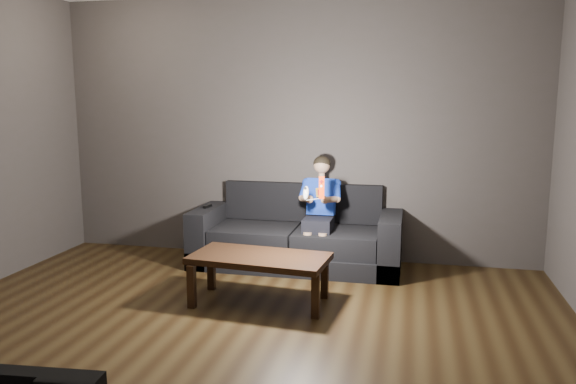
# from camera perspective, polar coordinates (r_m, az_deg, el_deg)

# --- Properties ---
(floor) EXTENTS (5.00, 5.00, 0.00)m
(floor) POSITION_cam_1_polar(r_m,az_deg,el_deg) (3.79, -7.63, -16.58)
(floor) COLOR black
(floor) RESTS_ON ground
(back_wall) EXTENTS (5.00, 0.04, 2.70)m
(back_wall) POSITION_cam_1_polar(r_m,az_deg,el_deg) (5.82, 0.59, 6.42)
(back_wall) COLOR #3E3935
(back_wall) RESTS_ON ground
(sofa) EXTENTS (2.06, 0.89, 0.79)m
(sofa) POSITION_cam_1_polar(r_m,az_deg,el_deg) (5.68, 0.98, -4.81)
(sofa) COLOR black
(sofa) RESTS_ON floor
(child) EXTENTS (0.41, 0.50, 1.00)m
(child) POSITION_cam_1_polar(r_m,az_deg,el_deg) (5.50, 3.26, -1.01)
(child) COLOR black
(child) RESTS_ON sofa
(wii_remote_red) EXTENTS (0.06, 0.08, 0.21)m
(wii_remote_red) POSITION_cam_1_polar(r_m,az_deg,el_deg) (5.07, 3.43, 0.45)
(wii_remote_red) COLOR red
(wii_remote_red) RESTS_ON child
(nunchuk_white) EXTENTS (0.06, 0.09, 0.14)m
(nunchuk_white) POSITION_cam_1_polar(r_m,az_deg,el_deg) (5.11, 1.83, -0.08)
(nunchuk_white) COLOR white
(nunchuk_white) RESTS_ON child
(wii_remote_black) EXTENTS (0.05, 0.14, 0.03)m
(wii_remote_black) POSITION_cam_1_polar(r_m,az_deg,el_deg) (5.79, -8.17, -1.44)
(wii_remote_black) COLOR black
(wii_remote_black) RESTS_ON sofa
(coffee_table) EXTENTS (1.15, 0.66, 0.40)m
(coffee_table) POSITION_cam_1_polar(r_m,az_deg,el_deg) (4.61, -2.90, -7.08)
(coffee_table) COLOR black
(coffee_table) RESTS_ON floor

